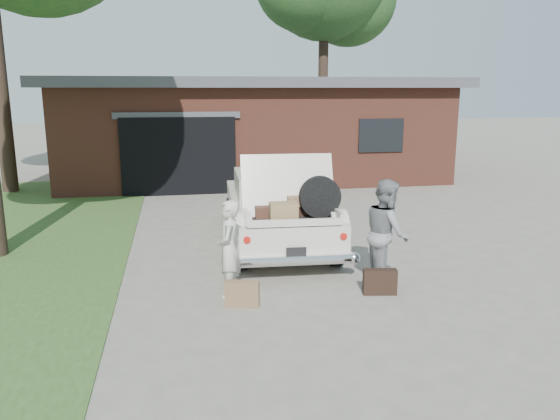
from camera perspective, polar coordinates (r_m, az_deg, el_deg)
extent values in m
plane|color=gray|center=(8.34, 0.78, -8.28)|extent=(90.00, 90.00, 0.00)
cube|color=brown|center=(19.37, -3.18, 8.18)|extent=(12.00, 7.00, 3.00)
cube|color=#4C4C51|center=(19.31, -3.24, 13.07)|extent=(12.80, 7.80, 0.30)
cube|color=black|center=(15.80, -10.52, 5.55)|extent=(3.20, 0.30, 2.20)
cube|color=#4C4C51|center=(15.63, -10.69, 9.71)|extent=(3.50, 0.12, 0.18)
cube|color=black|center=(16.81, 10.50, 7.68)|extent=(1.40, 0.08, 1.00)
cylinder|color=#38281E|center=(25.60, 4.51, 12.97)|extent=(0.44, 0.44, 6.35)
cube|color=beige|center=(10.67, -0.35, -0.40)|extent=(2.00, 4.69, 0.60)
cube|color=#B8B7A2|center=(10.83, -0.54, 2.65)|extent=(1.62, 1.92, 0.48)
cube|color=black|center=(11.69, -1.07, 3.29)|extent=(1.43, 0.15, 0.41)
cube|color=black|center=(9.98, 0.09, 1.70)|extent=(1.43, 0.15, 0.41)
cylinder|color=black|center=(9.16, -4.14, -4.39)|extent=(0.24, 0.62, 0.61)
cylinder|color=black|center=(9.39, 5.81, -3.99)|extent=(0.24, 0.62, 0.61)
cylinder|color=black|center=(12.19, -5.07, -0.12)|extent=(0.24, 0.62, 0.61)
cylinder|color=black|center=(12.36, 2.46, 0.10)|extent=(0.24, 0.62, 0.61)
cylinder|color=silver|center=(8.48, 1.69, -5.29)|extent=(1.89, 0.27, 0.17)
cylinder|color=#A5140F|center=(8.36, -3.49, -3.08)|extent=(0.12, 0.10, 0.11)
cylinder|color=#A5140F|center=(8.59, 6.62, -2.70)|extent=(0.12, 0.10, 0.11)
cube|color=black|center=(8.42, 1.72, -4.44)|extent=(0.31, 0.04, 0.16)
cube|color=black|center=(8.91, 1.09, -0.91)|extent=(1.48, 1.09, 0.04)
cube|color=beige|center=(8.81, -3.65, -0.47)|extent=(0.11, 1.01, 0.17)
cube|color=beige|center=(9.03, 5.72, -0.19)|extent=(0.11, 1.01, 0.17)
cube|color=beige|center=(8.41, 1.61, -1.34)|extent=(1.47, 0.14, 0.11)
cube|color=beige|center=(9.10, 0.81, 2.64)|extent=(1.57, 0.52, 0.99)
cube|color=#4F2E21|center=(8.97, -0.85, -0.10)|extent=(0.58, 0.40, 0.18)
cube|color=#94754B|center=(8.61, 0.37, -0.23)|extent=(0.45, 0.31, 0.30)
cube|color=black|center=(9.10, 1.08, 0.04)|extent=(0.57, 0.39, 0.17)
cube|color=#926B4A|center=(9.04, 2.19, 1.00)|extent=(0.47, 0.32, 0.16)
cylinder|color=black|center=(8.87, 4.19, 1.38)|extent=(0.69, 0.18, 0.68)
imported|color=beige|center=(7.93, -5.37, -4.05)|extent=(0.43, 0.57, 1.42)
imported|color=gray|center=(8.45, 11.06, -2.35)|extent=(0.71, 0.87, 1.66)
cube|color=brown|center=(7.68, -3.97, -8.74)|extent=(0.50, 0.27, 0.37)
cube|color=black|center=(8.23, 10.40, -7.39)|extent=(0.51, 0.24, 0.38)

